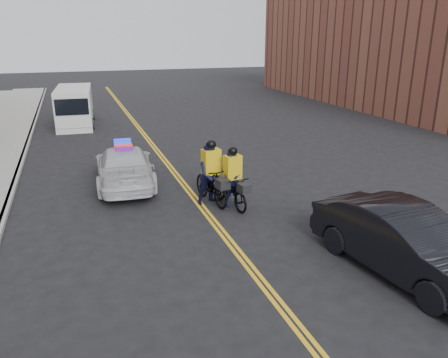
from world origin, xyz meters
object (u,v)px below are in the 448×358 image
(cyclist_near, at_px, (233,186))
(cyclist_far, at_px, (211,178))
(police_cruiser, at_px, (125,166))
(cargo_van, at_px, (75,107))
(dark_sedan, at_px, (405,242))

(cyclist_near, xyz_separation_m, cyclist_far, (-0.56, 0.49, 0.16))
(cyclist_near, bearing_deg, police_cruiser, 121.91)
(police_cruiser, bearing_deg, cargo_van, -78.89)
(police_cruiser, xyz_separation_m, cyclist_far, (2.48, -2.86, 0.12))
(cyclist_near, distance_m, cyclist_far, 0.76)
(cargo_van, distance_m, cyclist_near, 16.21)
(police_cruiser, height_order, cyclist_far, cyclist_far)
(police_cruiser, distance_m, cyclist_far, 3.79)
(cyclist_near, height_order, cyclist_far, cyclist_far)
(cargo_van, distance_m, cyclist_far, 15.59)
(dark_sedan, height_order, cargo_van, cargo_van)
(cargo_van, bearing_deg, cyclist_far, -71.54)
(cyclist_near, bearing_deg, dark_sedan, -76.82)
(cyclist_far, bearing_deg, dark_sedan, -73.56)
(cyclist_far, bearing_deg, cyclist_near, -50.88)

